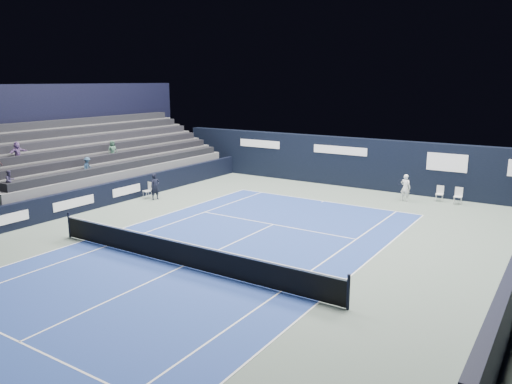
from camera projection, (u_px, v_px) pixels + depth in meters
ground at (216, 251)px, 19.79m from camera, size 48.00×48.00×0.00m
court_surface at (183, 266)px, 18.15m from camera, size 10.97×23.77×0.01m
folding_chair_back_a at (440, 192)px, 27.82m from camera, size 0.42×0.40×0.88m
folding_chair_back_b at (458, 195)px, 27.13m from camera, size 0.43×0.42×0.93m
line_judge_chair at (148, 189)px, 28.47m from camera, size 0.50×0.49×0.94m
line_judge at (155, 187)px, 28.16m from camera, size 0.53×0.63×1.48m
court_markings at (183, 266)px, 18.14m from camera, size 11.03×23.83×0.00m
tennis_net at (183, 253)px, 18.03m from camera, size 12.90×0.10×1.10m
back_sponsor_wall at (356, 163)px, 31.32m from camera, size 26.00×0.63×3.10m
side_barrier_left at (124, 190)px, 27.94m from camera, size 0.33×22.00×1.20m
spectator_stand at (92, 158)px, 30.47m from camera, size 6.00×18.00×6.40m
tennis_player at (405, 188)px, 27.80m from camera, size 0.60×0.83×1.53m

